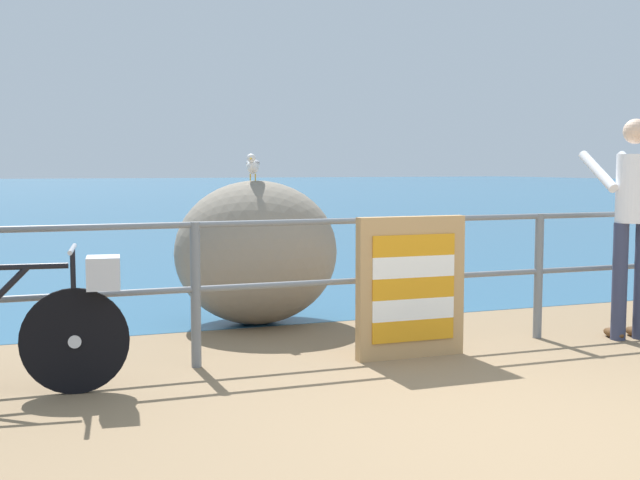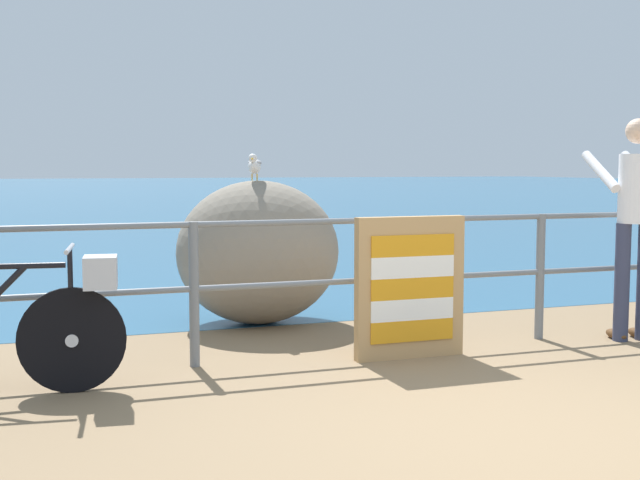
% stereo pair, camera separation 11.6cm
% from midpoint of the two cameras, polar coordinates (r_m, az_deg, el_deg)
% --- Properties ---
extents(ground_plane, '(120.00, 120.00, 0.10)m').
position_cam_midpoint_polar(ground_plane, '(23.65, -13.11, 1.52)').
color(ground_plane, '#846B4C').
extents(sea_surface, '(120.00, 90.00, 0.01)m').
position_cam_midpoint_polar(sea_surface, '(51.89, -16.46, 3.42)').
color(sea_surface, '#285B7F').
rests_on(sea_surface, ground_plane).
extents(promenade_railing, '(8.54, 0.07, 1.02)m').
position_cam_midpoint_polar(promenade_railing, '(6.17, 4.75, -1.97)').
color(promenade_railing, slate).
rests_on(promenade_railing, ground_plane).
extents(bicycle, '(1.69, 0.48, 0.92)m').
position_cam_midpoint_polar(bicycle, '(5.31, -20.35, -5.33)').
color(bicycle, black).
rests_on(bicycle, ground_plane).
extents(person_at_railing, '(0.50, 0.66, 1.78)m').
position_cam_midpoint_polar(person_at_railing, '(7.03, 21.49, 1.46)').
color(person_at_railing, '#333851').
rests_on(person_at_railing, ground_plane).
extents(folded_deckchair_stack, '(0.84, 0.10, 1.04)m').
position_cam_midpoint_polar(folded_deckchair_stack, '(6.02, 6.84, -3.31)').
color(folded_deckchair_stack, tan).
rests_on(folded_deckchair_stack, ground_plane).
extents(breakwater_boulder_main, '(1.46, 1.23, 1.28)m').
position_cam_midpoint_polar(breakwater_boulder_main, '(7.29, -3.87, -0.86)').
color(breakwater_boulder_main, gray).
rests_on(breakwater_boulder_main, ground).
extents(seagull, '(0.21, 0.34, 0.23)m').
position_cam_midpoint_polar(seagull, '(7.18, -4.14, 5.27)').
color(seagull, gold).
rests_on(seagull, breakwater_boulder_main).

